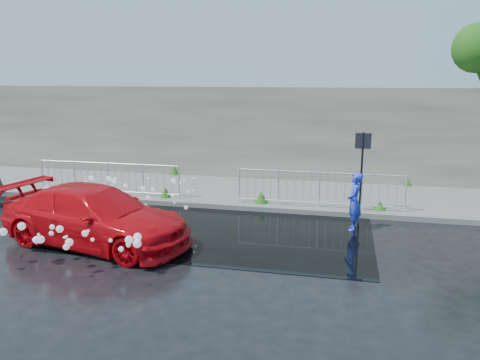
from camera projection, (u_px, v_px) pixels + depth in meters
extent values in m
plane|color=black|center=(191.00, 241.00, 11.80)|extent=(90.00, 90.00, 0.00)
cube|color=#5B5B57|center=(235.00, 191.00, 16.54)|extent=(30.00, 4.00, 0.15)
cube|color=#5B5B57|center=(221.00, 206.00, 14.64)|extent=(30.00, 0.25, 0.16)
cube|color=#59534B|center=(248.00, 132.00, 18.24)|extent=(30.00, 0.60, 3.50)
cube|color=black|center=(220.00, 230.00, 12.64)|extent=(8.00, 5.00, 0.01)
cylinder|color=black|center=(361.00, 175.00, 13.59)|extent=(0.06, 0.06, 2.50)
cube|color=black|center=(363.00, 141.00, 13.37)|extent=(0.45, 0.04, 0.45)
sphere|color=#1A4510|center=(477.00, 48.00, 16.06)|extent=(1.71, 1.71, 1.71)
cylinder|color=silver|center=(42.00, 175.00, 16.21)|extent=(0.05, 0.05, 1.10)
cylinder|color=silver|center=(179.00, 182.00, 15.15)|extent=(0.05, 0.05, 1.10)
cylinder|color=silver|center=(107.00, 163.00, 15.56)|extent=(5.00, 0.04, 0.04)
cylinder|color=silver|center=(109.00, 191.00, 15.77)|extent=(5.00, 0.04, 0.04)
cylinder|color=silver|center=(239.00, 185.00, 14.73)|extent=(0.05, 0.05, 1.10)
cylinder|color=silver|center=(406.00, 194.00, 13.68)|extent=(0.05, 0.05, 1.10)
cylinder|color=silver|center=(320.00, 173.00, 14.09)|extent=(5.00, 0.04, 0.04)
cylinder|color=silver|center=(319.00, 203.00, 14.30)|extent=(5.00, 0.04, 0.04)
cone|color=#224B14|center=(62.00, 187.00, 16.19)|extent=(0.40, 0.40, 0.32)
cone|color=#224B14|center=(165.00, 192.00, 15.39)|extent=(0.36, 0.36, 0.34)
cone|color=#224B14|center=(261.00, 197.00, 14.71)|extent=(0.44, 0.44, 0.38)
cone|color=#224B14|center=(380.00, 205.00, 13.96)|extent=(0.38, 0.38, 0.27)
cone|color=#224B14|center=(174.00, 169.00, 18.92)|extent=(0.42, 0.42, 0.42)
cone|color=#224B14|center=(407.00, 182.00, 17.04)|extent=(0.34, 0.34, 0.26)
sphere|color=white|center=(186.00, 208.00, 12.80)|extent=(0.11, 0.11, 0.11)
sphere|color=white|center=(110.00, 188.00, 13.89)|extent=(0.13, 0.13, 0.13)
sphere|color=white|center=(64.00, 219.00, 12.78)|extent=(0.09, 0.09, 0.09)
sphere|color=white|center=(145.00, 207.00, 12.72)|extent=(0.14, 0.14, 0.14)
sphere|color=white|center=(109.00, 195.00, 13.42)|extent=(0.11, 0.11, 0.11)
sphere|color=white|center=(188.00, 191.00, 13.33)|extent=(0.09, 0.09, 0.09)
sphere|color=white|center=(115.00, 223.00, 12.25)|extent=(0.14, 0.14, 0.14)
sphere|color=white|center=(172.00, 220.00, 12.37)|extent=(0.09, 0.09, 0.09)
sphere|color=white|center=(111.00, 181.00, 14.32)|extent=(0.10, 0.10, 0.10)
sphere|color=white|center=(193.00, 190.00, 13.12)|extent=(0.07, 0.07, 0.07)
sphere|color=white|center=(91.00, 178.00, 14.48)|extent=(0.18, 0.18, 0.18)
sphere|color=white|center=(153.00, 190.00, 13.59)|extent=(0.12, 0.12, 0.12)
sphere|color=white|center=(174.00, 203.00, 12.84)|extent=(0.06, 0.06, 0.06)
sphere|color=white|center=(99.00, 200.00, 13.21)|extent=(0.14, 0.14, 0.14)
sphere|color=white|center=(109.00, 179.00, 14.21)|extent=(0.16, 0.16, 0.16)
sphere|color=white|center=(148.00, 198.00, 13.23)|extent=(0.13, 0.13, 0.13)
sphere|color=white|center=(170.00, 218.00, 12.19)|extent=(0.07, 0.07, 0.07)
sphere|color=white|center=(148.00, 179.00, 14.34)|extent=(0.09, 0.09, 0.09)
sphere|color=white|center=(126.00, 186.00, 13.81)|extent=(0.15, 0.15, 0.15)
sphere|color=white|center=(172.00, 196.00, 13.27)|extent=(0.09, 0.09, 0.09)
sphere|color=white|center=(121.00, 191.00, 13.50)|extent=(0.07, 0.07, 0.07)
sphere|color=white|center=(111.00, 203.00, 13.18)|extent=(0.18, 0.18, 0.18)
sphere|color=white|center=(144.00, 191.00, 13.60)|extent=(0.08, 0.08, 0.08)
sphere|color=white|center=(86.00, 183.00, 14.14)|extent=(0.11, 0.11, 0.11)
sphere|color=white|center=(137.00, 201.00, 12.89)|extent=(0.09, 0.09, 0.09)
sphere|color=white|center=(175.00, 182.00, 14.15)|extent=(0.08, 0.08, 0.08)
sphere|color=white|center=(96.00, 194.00, 13.42)|extent=(0.15, 0.15, 0.15)
sphere|color=white|center=(86.00, 198.00, 13.59)|extent=(0.07, 0.07, 0.07)
sphere|color=white|center=(102.00, 219.00, 12.54)|extent=(0.15, 0.15, 0.15)
sphere|color=white|center=(90.00, 191.00, 13.62)|extent=(0.10, 0.10, 0.10)
sphere|color=white|center=(184.00, 181.00, 13.87)|extent=(0.08, 0.08, 0.08)
sphere|color=white|center=(115.00, 179.00, 14.52)|extent=(0.11, 0.11, 0.11)
sphere|color=white|center=(115.00, 182.00, 14.13)|extent=(0.15, 0.15, 0.15)
sphere|color=white|center=(133.00, 222.00, 12.43)|extent=(0.08, 0.08, 0.08)
sphere|color=white|center=(143.00, 188.00, 13.72)|extent=(0.14, 0.14, 0.14)
sphere|color=white|center=(173.00, 181.00, 14.03)|extent=(0.16, 0.16, 0.16)
sphere|color=white|center=(105.00, 189.00, 13.90)|extent=(0.16, 0.16, 0.16)
sphere|color=white|center=(132.00, 202.00, 13.02)|extent=(0.07, 0.07, 0.07)
sphere|color=white|center=(124.00, 193.00, 13.43)|extent=(0.15, 0.15, 0.15)
sphere|color=white|center=(93.00, 196.00, 13.57)|extent=(0.11, 0.11, 0.11)
sphere|color=white|center=(181.00, 183.00, 13.87)|extent=(0.09, 0.09, 0.09)
sphere|color=white|center=(194.00, 178.00, 13.95)|extent=(0.08, 0.08, 0.08)
sphere|color=white|center=(60.00, 229.00, 9.51)|extent=(0.15, 0.15, 0.15)
sphere|color=white|center=(37.00, 240.00, 10.11)|extent=(0.17, 0.17, 0.17)
sphere|color=white|center=(137.00, 244.00, 9.60)|extent=(0.18, 0.18, 0.18)
sphere|color=white|center=(64.00, 237.00, 10.18)|extent=(0.06, 0.06, 0.06)
sphere|color=white|center=(52.00, 227.00, 9.41)|extent=(0.10, 0.10, 0.10)
sphere|color=white|center=(51.00, 233.00, 9.28)|extent=(0.09, 0.09, 0.09)
sphere|color=white|center=(138.00, 237.00, 9.73)|extent=(0.17, 0.17, 0.17)
sphere|color=white|center=(88.00, 231.00, 9.41)|extent=(0.06, 0.06, 0.06)
sphere|color=white|center=(129.00, 240.00, 9.64)|extent=(0.17, 0.17, 0.17)
sphere|color=white|center=(66.00, 236.00, 10.36)|extent=(0.06, 0.06, 0.06)
sphere|color=white|center=(92.00, 240.00, 10.23)|extent=(0.08, 0.08, 0.08)
sphere|color=white|center=(97.00, 249.00, 10.67)|extent=(0.13, 0.13, 0.13)
sphere|color=white|center=(111.00, 240.00, 8.87)|extent=(0.08, 0.08, 0.08)
sphere|color=white|center=(85.00, 233.00, 9.81)|extent=(0.14, 0.14, 0.14)
sphere|color=white|center=(41.00, 240.00, 10.33)|extent=(0.17, 0.17, 0.17)
sphere|color=white|center=(69.00, 242.00, 9.98)|extent=(0.17, 0.17, 0.17)
sphere|color=white|center=(66.00, 247.00, 10.52)|extent=(0.14, 0.14, 0.14)
sphere|color=white|center=(34.00, 240.00, 10.89)|extent=(0.09, 0.09, 0.09)
sphere|color=white|center=(39.00, 234.00, 10.16)|extent=(0.06, 0.06, 0.06)
sphere|color=white|center=(22.00, 226.00, 10.10)|extent=(0.17, 0.17, 0.17)
sphere|color=white|center=(121.00, 249.00, 9.93)|extent=(0.12, 0.12, 0.12)
sphere|color=white|center=(3.00, 232.00, 10.15)|extent=(0.17, 0.17, 0.17)
sphere|color=white|center=(128.00, 245.00, 9.71)|extent=(0.10, 0.10, 0.10)
imported|color=red|center=(96.00, 216.00, 11.44)|extent=(5.22, 2.91, 1.43)
imported|color=blue|center=(354.00, 202.00, 12.50)|extent=(0.43, 0.61, 1.57)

